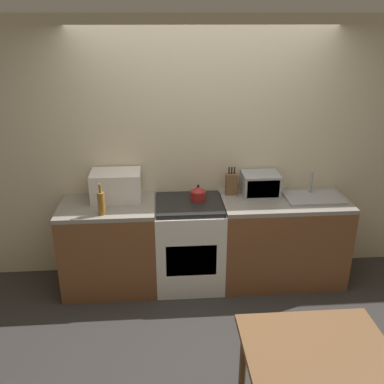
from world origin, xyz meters
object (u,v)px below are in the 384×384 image
(stove_range, at_px, (189,243))
(toaster_oven, at_px, (260,184))
(microwave, at_px, (116,186))
(kettle, at_px, (198,193))
(dining_table, at_px, (314,359))
(bottle, at_px, (101,203))

(stove_range, distance_m, toaster_oven, 0.93)
(microwave, distance_m, toaster_oven, 1.43)
(kettle, bearing_deg, toaster_oven, 7.76)
(stove_range, bearing_deg, kettle, 32.34)
(microwave, relative_size, dining_table, 0.54)
(kettle, bearing_deg, bottle, -163.73)
(kettle, xyz_separation_m, bottle, (-0.90, -0.26, 0.05))
(stove_range, height_order, bottle, bottle)
(bottle, bearing_deg, stove_range, 14.17)
(microwave, height_order, bottle, bottle)
(stove_range, height_order, dining_table, stove_range)
(kettle, relative_size, microwave, 0.34)
(kettle, distance_m, dining_table, 1.99)
(toaster_oven, bearing_deg, bottle, -167.18)
(toaster_oven, bearing_deg, stove_range, -168.69)
(kettle, xyz_separation_m, dining_table, (0.55, -1.88, -0.33))
(microwave, xyz_separation_m, toaster_oven, (1.43, 0.02, -0.03))
(bottle, height_order, dining_table, bottle)
(bottle, bearing_deg, kettle, 16.27)
(dining_table, bearing_deg, kettle, 106.20)
(bottle, bearing_deg, microwave, 72.13)
(stove_range, xyz_separation_m, toaster_oven, (0.73, 0.15, 0.57))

